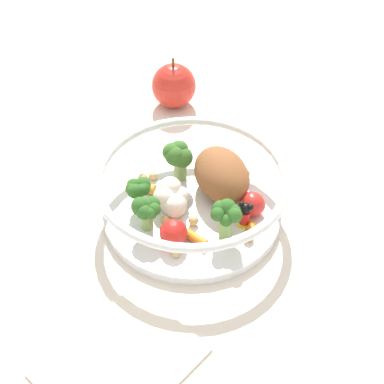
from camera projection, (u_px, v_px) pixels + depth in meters
name	position (u px, v px, depth m)	size (l,w,h in m)	color
ground_plane	(200.00, 218.00, 0.62)	(2.40, 2.40, 0.00)	silver
food_container	(195.00, 191.00, 0.60)	(0.22, 0.22, 0.07)	white
loose_apple	(174.00, 86.00, 0.76)	(0.06, 0.06, 0.08)	red
folded_napkin	(120.00, 361.00, 0.48)	(0.13, 0.11, 0.01)	silver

